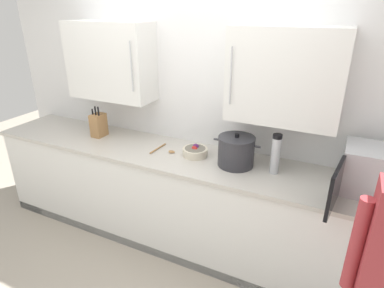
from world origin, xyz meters
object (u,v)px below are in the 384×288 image
object	(u,v)px
microwave_oven	(378,172)
wooden_spoon	(164,150)
thermos_flask	(276,154)
fruit_bowl	(195,151)
knife_block	(99,125)
stock_pot	(236,151)

from	to	relation	value
microwave_oven	wooden_spoon	size ratio (longest dim) A/B	2.96
microwave_oven	thermos_flask	xyz separation A→B (m)	(-0.71, -0.01, -0.00)
thermos_flask	fruit_bowl	distance (m)	0.72
wooden_spoon	knife_block	bearing A→B (deg)	177.58
microwave_oven	fruit_bowl	xyz separation A→B (m)	(-1.41, 0.01, -0.12)
thermos_flask	fruit_bowl	world-z (taller)	thermos_flask
fruit_bowl	stock_pot	xyz separation A→B (m)	(0.38, -0.02, 0.08)
fruit_bowl	knife_block	world-z (taller)	knife_block
microwave_oven	wooden_spoon	xyz separation A→B (m)	(-1.71, -0.03, -0.16)
microwave_oven	knife_block	bearing A→B (deg)	179.82
microwave_oven	thermos_flask	distance (m)	0.71
stock_pot	wooden_spoon	bearing A→B (deg)	-178.73
wooden_spoon	knife_block	xyz separation A→B (m)	(-0.79, 0.03, 0.11)
thermos_flask	wooden_spoon	distance (m)	1.01
fruit_bowl	stock_pot	size ratio (longest dim) A/B	0.56
microwave_oven	stock_pot	distance (m)	1.03
microwave_oven	knife_block	world-z (taller)	microwave_oven
microwave_oven	thermos_flask	size ratio (longest dim) A/B	2.21
microwave_oven	stock_pot	world-z (taller)	microwave_oven
microwave_oven	wooden_spoon	bearing A→B (deg)	-179.15
thermos_flask	fruit_bowl	bearing A→B (deg)	178.66
fruit_bowl	stock_pot	world-z (taller)	stock_pot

